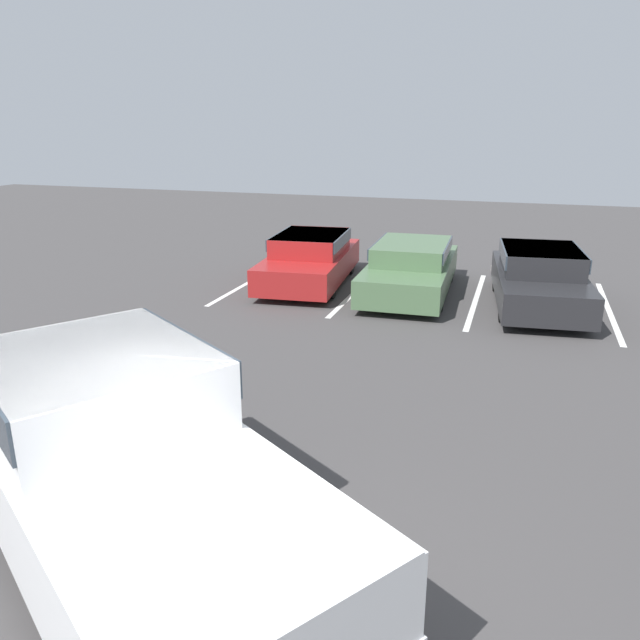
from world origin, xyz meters
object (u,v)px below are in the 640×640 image
at_px(parked_sedan_b, 411,266).
at_px(pickup_truck, 114,458).
at_px(parked_sedan_a, 310,257).
at_px(wheel_stop_curb, 528,270).
at_px(parked_sedan_c, 539,276).

bearing_deg(parked_sedan_b, pickup_truck, -7.57).
xyz_separation_m(parked_sedan_a, wheel_stop_curb, (5.31, 2.91, -0.60)).
distance_m(pickup_truck, parked_sedan_b, 10.30).
xyz_separation_m(parked_sedan_b, wheel_stop_curb, (2.71, 3.04, -0.58)).
relative_size(parked_sedan_a, parked_sedan_c, 1.02).
bearing_deg(parked_sedan_b, parked_sedan_a, -94.87).
bearing_deg(parked_sedan_c, wheel_stop_curb, 177.38).
height_order(parked_sedan_c, wheel_stop_curb, parked_sedan_c).
bearing_deg(parked_sedan_c, parked_sedan_a, -100.55).
bearing_deg(pickup_truck, wheel_stop_curb, 108.30).
relative_size(pickup_truck, wheel_stop_curb, 3.12).
bearing_deg(parked_sedan_a, pickup_truck, 3.38).
xyz_separation_m(pickup_truck, parked_sedan_c, (3.89, 9.93, -0.26)).
height_order(parked_sedan_b, parked_sedan_c, parked_sedan_c).
bearing_deg(parked_sedan_c, pickup_truck, -27.32).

